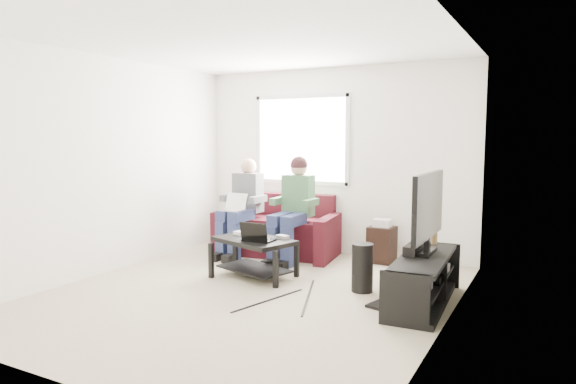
{
  "coord_description": "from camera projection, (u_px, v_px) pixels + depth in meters",
  "views": [
    {
      "loc": [
        2.83,
        -4.43,
        1.65
      ],
      "look_at": [
        0.15,
        0.6,
        1.03
      ],
      "focal_mm": 32.0,
      "sensor_mm": 36.0,
      "label": 1
    }
  ],
  "objects": [
    {
      "name": "floor",
      "position": [
        249.0,
        294.0,
        5.39
      ],
      "size": [
        4.5,
        4.5,
        0.0
      ],
      "primitive_type": "plane",
      "color": "beige",
      "rests_on": "ground"
    },
    {
      "name": "ceiling",
      "position": [
        246.0,
        40.0,
        5.11
      ],
      "size": [
        4.5,
        4.5,
        0.0
      ],
      "primitive_type": "plane",
      "rotation": [
        3.14,
        0.0,
        0.0
      ],
      "color": "white",
      "rests_on": "wall_back"
    },
    {
      "name": "wall_back",
      "position": [
        333.0,
        161.0,
        7.22
      ],
      "size": [
        4.5,
        0.0,
        4.5
      ],
      "primitive_type": "plane",
      "rotation": [
        1.57,
        0.0,
        0.0
      ],
      "color": "white",
      "rests_on": "floor"
    },
    {
      "name": "wall_front",
      "position": [
        58.0,
        191.0,
        3.27
      ],
      "size": [
        4.5,
        0.0,
        4.5
      ],
      "primitive_type": "plane",
      "rotation": [
        -1.57,
        0.0,
        0.0
      ],
      "color": "white",
      "rests_on": "floor"
    },
    {
      "name": "wall_left",
      "position": [
        107.0,
        165.0,
        6.18
      ],
      "size": [
        0.0,
        4.5,
        4.5
      ],
      "primitive_type": "plane",
      "rotation": [
        1.57,
        0.0,
        1.57
      ],
      "color": "white",
      "rests_on": "floor"
    },
    {
      "name": "wall_right",
      "position": [
        448.0,
        178.0,
        4.32
      ],
      "size": [
        0.0,
        4.5,
        4.5
      ],
      "primitive_type": "plane",
      "rotation": [
        1.57,
        0.0,
        -1.57
      ],
      "color": "white",
      "rests_on": "floor"
    },
    {
      "name": "window",
      "position": [
        301.0,
        140.0,
        7.41
      ],
      "size": [
        1.48,
        0.04,
        1.28
      ],
      "color": "white",
      "rests_on": "wall_back"
    },
    {
      "name": "sofa",
      "position": [
        278.0,
        231.0,
        7.26
      ],
      "size": [
        1.86,
        1.01,
        0.82
      ],
      "color": "#471117",
      "rests_on": "floor"
    },
    {
      "name": "person_left",
      "position": [
        242.0,
        202.0,
        7.14
      ],
      "size": [
        0.4,
        0.71,
        1.34
      ],
      "color": "navy",
      "rests_on": "sofa"
    },
    {
      "name": "person_right",
      "position": [
        294.0,
        201.0,
        6.78
      ],
      "size": [
        0.4,
        0.71,
        1.38
      ],
      "color": "navy",
      "rests_on": "sofa"
    },
    {
      "name": "laptop_silver",
      "position": [
        233.0,
        206.0,
        6.94
      ],
      "size": [
        0.32,
        0.23,
        0.24
      ],
      "primitive_type": null,
      "rotation": [
        0.0,
        0.0,
        -0.02
      ],
      "color": "silver",
      "rests_on": "person_left"
    },
    {
      "name": "coffee_table",
      "position": [
        254.0,
        249.0,
        5.99
      ],
      "size": [
        1.05,
        0.82,
        0.46
      ],
      "color": "black",
      "rests_on": "floor"
    },
    {
      "name": "laptop_black",
      "position": [
        259.0,
        230.0,
        5.84
      ],
      "size": [
        0.41,
        0.35,
        0.24
      ],
      "primitive_type": null,
      "rotation": [
        0.0,
        0.0,
        -0.39
      ],
      "color": "black",
      "rests_on": "coffee_table"
    },
    {
      "name": "controller_a",
      "position": [
        239.0,
        233.0,
        6.21
      ],
      "size": [
        0.16,
        0.13,
        0.04
      ],
      "primitive_type": "cube",
      "rotation": [
        0.0,
        0.0,
        -0.31
      ],
      "color": "silver",
      "rests_on": "coffee_table"
    },
    {
      "name": "controller_b",
      "position": [
        255.0,
        234.0,
        6.18
      ],
      "size": [
        0.16,
        0.14,
        0.04
      ],
      "primitive_type": "cube",
      "rotation": [
        0.0,
        0.0,
        -0.39
      ],
      "color": "black",
      "rests_on": "coffee_table"
    },
    {
      "name": "controller_c",
      "position": [
        283.0,
        237.0,
        5.97
      ],
      "size": [
        0.16,
        0.13,
        0.04
      ],
      "primitive_type": "cube",
      "rotation": [
        0.0,
        0.0,
        -0.29
      ],
      "color": "gray",
      "rests_on": "coffee_table"
    },
    {
      "name": "tv_stand",
      "position": [
        424.0,
        283.0,
        5.04
      ],
      "size": [
        0.51,
        1.48,
        0.49
      ],
      "color": "black",
      "rests_on": "floor"
    },
    {
      "name": "tv",
      "position": [
        428.0,
        208.0,
        5.05
      ],
      "size": [
        0.12,
        1.1,
        0.81
      ],
      "color": "black",
      "rests_on": "tv_stand"
    },
    {
      "name": "soundbar",
      "position": [
        415.0,
        248.0,
        5.15
      ],
      "size": [
        0.12,
        0.5,
        0.1
      ],
      "primitive_type": "cube",
      "color": "black",
      "rests_on": "tv_stand"
    },
    {
      "name": "drink_cup",
      "position": [
        434.0,
        238.0,
        5.58
      ],
      "size": [
        0.08,
        0.08,
        0.12
      ],
      "primitive_type": "cylinder",
      "color": "#A57D47",
      "rests_on": "tv_stand"
    },
    {
      "name": "console_white",
      "position": [
        414.0,
        286.0,
        4.68
      ],
      "size": [
        0.3,
        0.22,
        0.06
      ],
      "primitive_type": "cube",
      "color": "silver",
      "rests_on": "tv_stand"
    },
    {
      "name": "console_grey",
      "position": [
        431.0,
        268.0,
        5.3
      ],
      "size": [
        0.34,
        0.26,
        0.08
      ],
      "primitive_type": "cube",
      "color": "gray",
      "rests_on": "tv_stand"
    },
    {
      "name": "console_black",
      "position": [
        423.0,
        276.0,
        4.99
      ],
      "size": [
        0.38,
        0.3,
        0.07
      ],
      "primitive_type": "cube",
      "color": "black",
      "rests_on": "tv_stand"
    },
    {
      "name": "subwoofer",
      "position": [
        362.0,
        268.0,
        5.45
      ],
      "size": [
        0.23,
        0.23,
        0.52
      ],
      "primitive_type": "cylinder",
      "color": "black",
      "rests_on": "floor"
    },
    {
      "name": "keyboard_floor",
      "position": [
        386.0,
        302.0,
        5.08
      ],
      "size": [
        0.29,
        0.51,
        0.03
      ],
      "primitive_type": "cube",
      "rotation": [
        0.0,
        0.0,
        -0.27
      ],
      "color": "black",
      "rests_on": "floor"
    },
    {
      "name": "end_table",
      "position": [
        382.0,
        243.0,
        6.72
      ],
      "size": [
        0.32,
        0.32,
        0.57
      ],
      "color": "black",
      "rests_on": "floor"
    }
  ]
}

